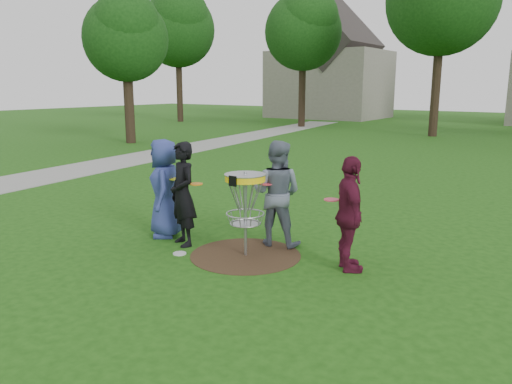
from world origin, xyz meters
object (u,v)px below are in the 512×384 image
Objects in this scene: player_blue at (165,188)px; disc_golf_basket at (245,194)px; player_black at (183,194)px; player_maroon at (350,214)px; player_grey at (277,193)px.

player_blue is 1.29× the size of disc_golf_basket.
player_black is 2.89m from player_maroon.
player_blue is 1.04× the size of player_maroon.
player_grey reaches higher than player_blue.
player_grey is at bearing 70.00° from player_blue.
player_black reaches higher than disc_golf_basket.
player_maroon is at bearing 11.73° from disc_golf_basket.
player_grey is at bearing 60.18° from player_black.
player_blue is 2.06m from player_grey.
player_grey reaches higher than player_black.
player_blue is 0.98× the size of player_grey.
player_black is at bearing 61.82° from player_maroon.
player_grey reaches higher than player_maroon.
player_blue reaches higher than disc_golf_basket.
disc_golf_basket is (1.21, 0.14, 0.13)m from player_black.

